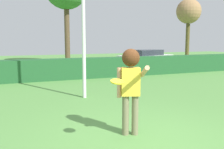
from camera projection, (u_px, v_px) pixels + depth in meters
name	position (u px, v px, depth m)	size (l,w,h in m)	color
ground_plane	(143.00, 140.00, 5.08)	(60.00, 60.00, 0.00)	#579044
person	(131.00, 80.00, 5.21)	(0.54, 0.83, 1.80)	#797453
frisbee	(117.00, 82.00, 4.54)	(0.25, 0.25, 0.08)	yellow
hedge_row	(60.00, 69.00, 12.80)	(23.49, 0.90, 1.03)	#22572C
parked_car_white	(146.00, 57.00, 19.04)	(4.48, 2.62, 1.25)	white
birch_tree	(189.00, 12.00, 24.17)	(2.33, 2.33, 5.82)	brown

